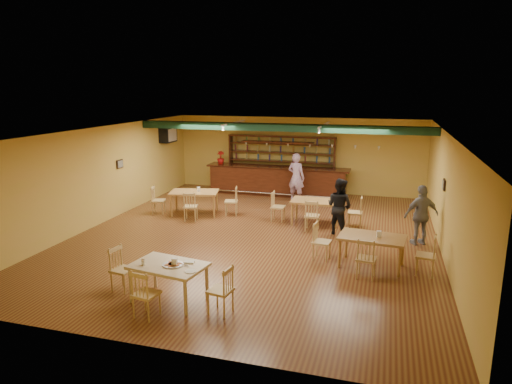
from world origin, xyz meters
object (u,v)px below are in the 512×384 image
(dining_table_b, at_px, (316,212))
(dining_table_d, at_px, (371,251))
(dining_table_a, at_px, (195,203))
(near_table, at_px, (169,283))
(patron_bar, at_px, (296,177))
(patron_right_a, at_px, (339,206))
(bar_counter, at_px, (277,181))

(dining_table_b, height_order, dining_table_d, dining_table_d)
(dining_table_a, height_order, dining_table_b, dining_table_a)
(dining_table_b, bearing_deg, near_table, -108.56)
(dining_table_b, height_order, patron_bar, patron_bar)
(dining_table_a, distance_m, dining_table_b, 4.07)
(dining_table_b, bearing_deg, patron_right_a, -45.47)
(dining_table_b, distance_m, patron_right_a, 1.22)
(patron_bar, bearing_deg, dining_table_b, 130.97)
(bar_counter, distance_m, dining_table_a, 4.05)
(bar_counter, xyz_separation_m, near_table, (0.10, -9.54, -0.18))
(dining_table_b, distance_m, dining_table_d, 3.60)
(near_table, bearing_deg, dining_table_d, 46.70)
(dining_table_b, relative_size, dining_table_d, 0.99)
(bar_counter, relative_size, patron_bar, 3.10)
(dining_table_d, relative_size, patron_right_a, 0.92)
(dining_table_b, relative_size, near_table, 1.04)
(near_table, relative_size, patron_bar, 0.79)
(dining_table_b, xyz_separation_m, dining_table_d, (1.82, -3.10, 0.00))
(near_table, bearing_deg, patron_bar, 93.45)
(bar_counter, bearing_deg, dining_table_b, -59.21)
(near_table, height_order, patron_bar, patron_bar)
(near_table, xyz_separation_m, patron_bar, (0.82, 8.72, 0.52))
(dining_table_d, bearing_deg, near_table, -135.41)
(dining_table_a, height_order, patron_right_a, patron_right_a)
(dining_table_a, height_order, near_table, dining_table_a)
(bar_counter, height_order, near_table, bar_counter)
(near_table, xyz_separation_m, patron_right_a, (2.78, 5.26, 0.44))
(dining_table_d, xyz_separation_m, near_table, (-3.80, -2.95, 0.01))
(patron_bar, bearing_deg, dining_table_d, 134.77)
(dining_table_b, bearing_deg, dining_table_a, 179.96)
(patron_bar, relative_size, patron_right_a, 1.11)
(near_table, distance_m, patron_bar, 8.77)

